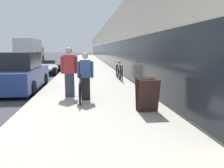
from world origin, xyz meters
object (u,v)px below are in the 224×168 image
(tandem_bicycle, at_px, (81,87))
(vintage_roadster_curbside, at_px, (46,68))
(person_rider, at_px, (85,76))
(moving_truck, at_px, (30,51))
(bike_rack_hoop, at_px, (121,72))
(cruiser_bike_nearest, at_px, (119,72))
(parked_sedan_curbside, at_px, (18,73))
(person_bystander, at_px, (69,72))
(sandwich_board_sign, at_px, (147,95))

(tandem_bicycle, bearing_deg, vintage_roadster_curbside, 107.15)
(person_rider, relative_size, moving_truck, 0.21)
(bike_rack_hoop, xyz_separation_m, moving_truck, (-9.04, 18.94, 0.90))
(cruiser_bike_nearest, height_order, parked_sedan_curbside, parked_sedan_curbside)
(person_bystander, height_order, vintage_roadster_curbside, person_bystander)
(person_rider, distance_m, sandwich_board_sign, 2.28)
(person_rider, xyz_separation_m, parked_sedan_curbside, (-2.91, 2.70, -0.16))
(tandem_bicycle, bearing_deg, moving_truck, 107.24)
(tandem_bicycle, relative_size, sandwich_board_sign, 2.94)
(moving_truck, bearing_deg, tandem_bicycle, -72.76)
(moving_truck, bearing_deg, person_rider, -72.59)
(cruiser_bike_nearest, bearing_deg, bike_rack_hoop, -90.19)
(person_rider, height_order, bike_rack_hoop, person_rider)
(person_rider, relative_size, person_bystander, 0.90)
(person_rider, distance_m, parked_sedan_curbside, 3.97)
(person_rider, height_order, vintage_roadster_curbside, person_rider)
(parked_sedan_curbside, height_order, vintage_roadster_curbside, parked_sedan_curbside)
(bike_rack_hoop, bearing_deg, moving_truck, 115.50)
(tandem_bicycle, height_order, person_rider, person_rider)
(person_rider, bearing_deg, cruiser_bike_nearest, 69.51)
(moving_truck, bearing_deg, bike_rack_hoop, -64.50)
(bike_rack_hoop, distance_m, moving_truck, 21.00)
(tandem_bicycle, height_order, parked_sedan_curbside, parked_sedan_curbside)
(tandem_bicycle, height_order, sandwich_board_sign, sandwich_board_sign)
(person_bystander, height_order, moving_truck, moving_truck)
(bike_rack_hoop, bearing_deg, parked_sedan_curbside, -165.09)
(person_bystander, bearing_deg, parked_sedan_curbside, 137.86)
(sandwich_board_sign, height_order, parked_sedan_curbside, parked_sedan_curbside)
(bike_rack_hoop, relative_size, vintage_roadster_curbside, 0.20)
(tandem_bicycle, relative_size, moving_truck, 0.36)
(person_bystander, relative_size, cruiser_bike_nearest, 0.94)
(sandwich_board_sign, relative_size, vintage_roadster_curbside, 0.21)
(bike_rack_hoop, relative_size, sandwich_board_sign, 0.94)
(person_bystander, bearing_deg, vintage_roadster_curbside, 105.21)
(cruiser_bike_nearest, xyz_separation_m, sandwich_board_sign, (-0.21, -6.51, 0.04))
(person_rider, distance_m, moving_truck, 24.02)
(cruiser_bike_nearest, distance_m, sandwich_board_sign, 6.52)
(vintage_roadster_curbside, bearing_deg, sandwich_board_sign, -66.88)
(person_rider, bearing_deg, bike_rack_hoop, 64.98)
(cruiser_bike_nearest, bearing_deg, moving_truck, 116.74)
(bike_rack_hoop, bearing_deg, person_rider, -115.02)
(sandwich_board_sign, bearing_deg, parked_sedan_curbside, 137.01)
(bike_rack_hoop, bearing_deg, cruiser_bike_nearest, 89.81)
(bike_rack_hoop, height_order, parked_sedan_curbside, parked_sedan_curbside)
(person_rider, distance_m, cruiser_bike_nearest, 5.32)
(person_bystander, distance_m, parked_sedan_curbside, 3.18)
(tandem_bicycle, relative_size, person_bystander, 1.52)
(person_bystander, distance_m, moving_truck, 23.30)
(person_rider, relative_size, vintage_roadster_curbside, 0.37)
(person_rider, xyz_separation_m, moving_truck, (-7.18, 22.91, 0.63))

